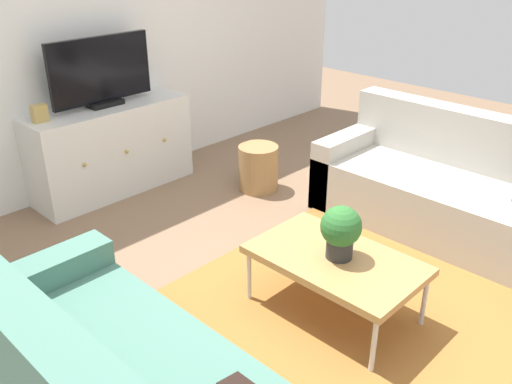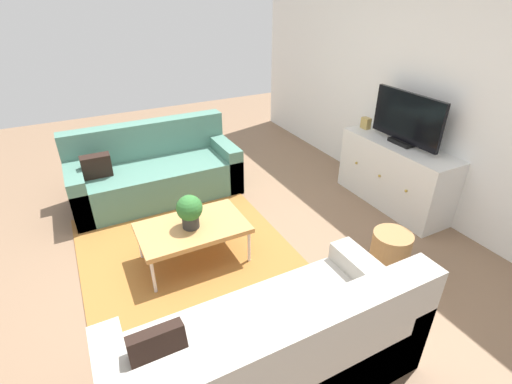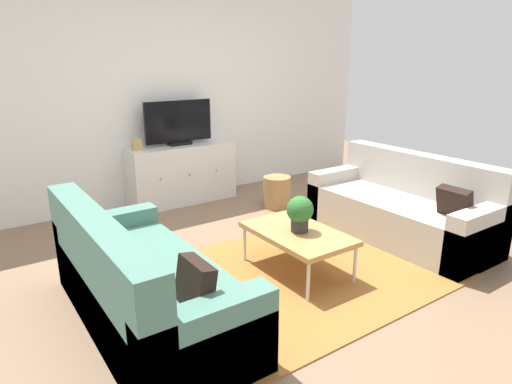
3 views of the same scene
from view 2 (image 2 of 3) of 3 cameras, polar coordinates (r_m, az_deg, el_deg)
name	(u,v)px [view 2 (image 2 of 3)]	position (r m, az deg, el deg)	size (l,w,h in m)	color
ground_plane	(207,257)	(3.63, -7.54, -9.77)	(10.00, 10.00, 0.00)	#84664C
wall_back	(427,84)	(4.45, 24.67, 14.78)	(6.40, 0.12, 2.70)	white
area_rug	(191,261)	(3.60, -9.81, -10.33)	(2.50, 1.90, 0.01)	#9E662D
couch_left_side	(154,173)	(4.65, -15.26, 2.87)	(0.82, 1.90, 0.85)	#4C7A6B
couch_right_side	(272,360)	(2.48, 2.45, -24.27)	(0.82, 1.90, 0.85)	#B2ADA3
coffee_table	(193,229)	(3.40, -9.66, -5.53)	(0.59, 0.96, 0.38)	#B7844C
potted_plant	(189,210)	(3.29, -10.12, -2.73)	(0.23, 0.23, 0.31)	#2D2D2D
tv_console	(394,175)	(4.52, 20.34, 2.50)	(1.36, 0.47, 0.75)	silver
flat_screen_tv	(407,119)	(4.30, 22.01, 10.22)	(0.88, 0.16, 0.55)	black
mantel_clock	(366,123)	(4.72, 16.41, 10.05)	(0.11, 0.07, 0.13)	tan
wicker_basket	(390,252)	(3.55, 19.73, -8.63)	(0.34, 0.34, 0.39)	#9E7547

